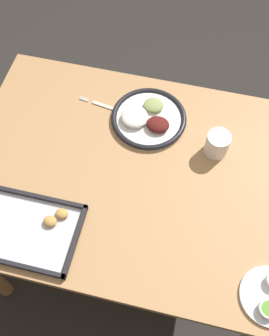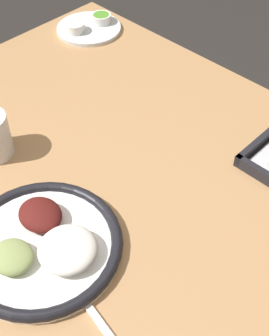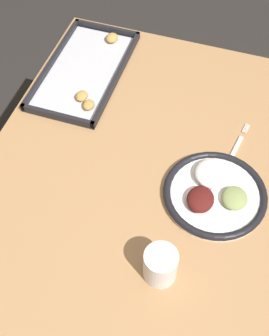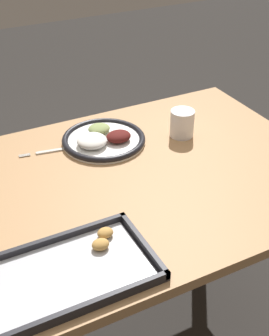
{
  "view_description": "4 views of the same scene",
  "coord_description": "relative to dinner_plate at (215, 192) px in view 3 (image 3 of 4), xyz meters",
  "views": [
    {
      "loc": [
        -0.14,
        0.6,
        1.89
      ],
      "look_at": [
        0.0,
        0.0,
        0.76
      ],
      "focal_mm": 42.0,
      "sensor_mm": 36.0,
      "label": 1
    },
    {
      "loc": [
        0.42,
        -0.43,
        1.39
      ],
      "look_at": [
        0.0,
        0.0,
        0.76
      ],
      "focal_mm": 50.0,
      "sensor_mm": 36.0,
      "label": 2
    },
    {
      "loc": [
        -0.69,
        -0.23,
        1.77
      ],
      "look_at": [
        0.0,
        0.0,
        0.76
      ],
      "focal_mm": 50.0,
      "sensor_mm": 36.0,
      "label": 3
    },
    {
      "loc": [
        0.51,
        0.99,
        1.51
      ],
      "look_at": [
        0.0,
        0.0,
        0.76
      ],
      "focal_mm": 50.0,
      "sensor_mm": 36.0,
      "label": 4
    }
  ],
  "objects": [
    {
      "name": "dining_table",
      "position": [
        -0.0,
        0.22,
        -0.12
      ],
      "size": [
        1.16,
        0.83,
        0.73
      ],
      "color": "#AD7F51",
      "rests_on": "ground_plane"
    },
    {
      "name": "baking_tray",
      "position": [
        0.33,
        0.49,
        -0.01
      ],
      "size": [
        0.43,
        0.23,
        0.03
      ],
      "color": "black",
      "rests_on": "dining_table"
    },
    {
      "name": "ground_plane",
      "position": [
        -0.0,
        0.22,
        -0.75
      ],
      "size": [
        8.0,
        8.0,
        0.0
      ],
      "primitive_type": "plane",
      "color": "#282623"
    },
    {
      "name": "dinner_plate",
      "position": [
        0.0,
        0.0,
        0.0
      ],
      "size": [
        0.27,
        0.27,
        0.05
      ],
      "color": "white",
      "rests_on": "dining_table"
    },
    {
      "name": "drinking_cup",
      "position": [
        -0.25,
        0.07,
        0.03
      ],
      "size": [
        0.08,
        0.08,
        0.09
      ],
      "color": "white",
      "rests_on": "dining_table"
    },
    {
      "name": "fork",
      "position": [
        0.16,
        -0.02,
        -0.01
      ],
      "size": [
        0.2,
        0.04,
        0.0
      ],
      "rotation": [
        0.0,
        0.0,
        -0.16
      ],
      "color": "silver",
      "rests_on": "dining_table"
    }
  ]
}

